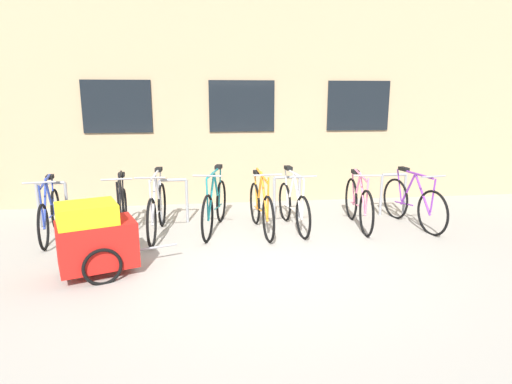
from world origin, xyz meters
TOP-DOWN VIEW (x-y plane):
  - ground_plane at (0.00, 0.00)m, footprint 42.00×42.00m
  - storefront_building at (0.00, 5.87)m, footprint 28.00×5.37m
  - bike_rack at (-0.32, 1.90)m, footprint 6.51×0.05m
  - bicycle_teal at (-0.63, 1.39)m, footprint 0.57×1.79m
  - bicycle_pink at (1.78, 1.29)m, footprint 0.44×1.71m
  - bicycle_purple at (2.72, 1.22)m, footprint 0.45×1.73m
  - bicycle_orange at (0.12, 1.23)m, footprint 0.44×1.72m
  - bicycle_white at (0.67, 1.33)m, footprint 0.44×1.71m
  - bicycle_silver at (-1.54, 1.26)m, footprint 0.44×1.83m
  - bicycle_blue at (-3.19, 1.33)m, footprint 0.44×1.71m
  - bicycle_black at (-2.10, 1.36)m, footprint 0.44×1.73m
  - bike_trailer at (-2.14, -0.25)m, footprint 1.47×0.87m

SIDE VIEW (x-z plane):
  - ground_plane at x=0.00m, z-range 0.00..0.00m
  - bicycle_black at x=-2.10m, z-range -0.14..0.88m
  - bicycle_blue at x=-3.19m, z-range -0.13..0.88m
  - bicycle_white at x=0.67m, z-range -0.13..0.89m
  - bicycle_orange at x=0.12m, z-range -0.13..0.92m
  - bicycle_purple at x=2.72m, z-range -0.10..0.88m
  - bicycle_pink at x=1.78m, z-range -0.10..0.89m
  - bicycle_teal at x=-0.63m, z-range -0.12..0.92m
  - bicycle_silver at x=-1.54m, z-range -0.12..0.93m
  - bike_rack at x=-0.32m, z-range 0.08..0.86m
  - bike_trailer at x=-2.14m, z-range 0.01..0.95m
  - storefront_building at x=0.00m, z-range 0.00..5.37m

